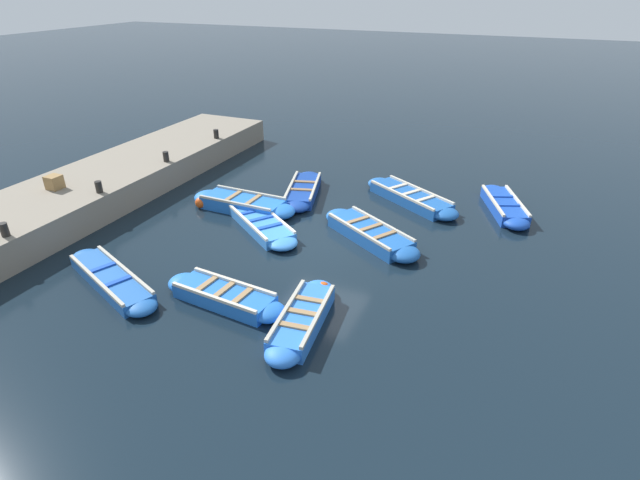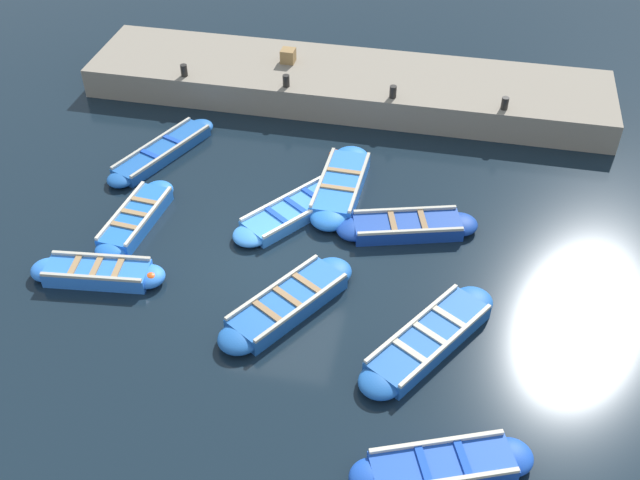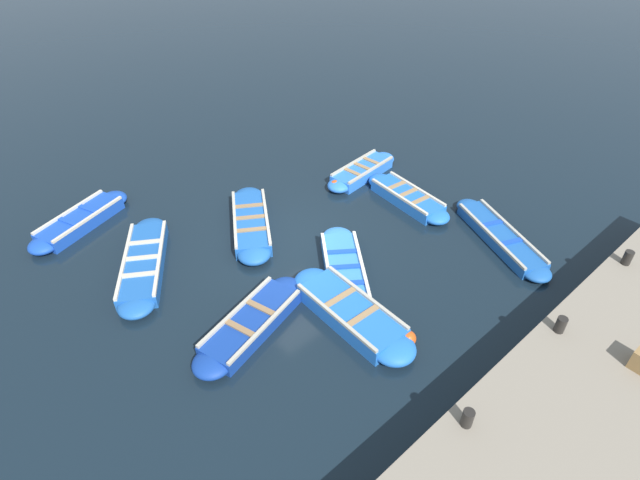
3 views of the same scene
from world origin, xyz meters
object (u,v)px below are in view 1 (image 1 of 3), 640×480
(boat_mid_row, at_px, (243,204))
(wooden_crate, at_px, (54,182))
(boat_outer_right, at_px, (111,280))
(buoy_orange_near, at_px, (201,203))
(boat_inner_gap, at_px, (410,197))
(boat_near_quay, at_px, (261,223))
(bollard_north, at_px, (216,134))
(bollard_south, at_px, (4,230))
(boat_stern_in, at_px, (303,191))
(buoy_yellow_far, at_px, (323,289))
(boat_end_of_row, at_px, (370,233))
(boat_alongside, at_px, (225,296))
(bollard_mid_south, at_px, (99,187))
(boat_outer_left, at_px, (504,206))
(boat_broadside, at_px, (302,319))
(bollard_mid_north, at_px, (166,157))

(boat_mid_row, xyz_separation_m, wooden_crate, (5.03, 2.59, 0.89))
(boat_mid_row, distance_m, boat_outer_right, 5.12)
(buoy_orange_near, bearing_deg, boat_inner_gap, -152.91)
(boat_near_quay, height_order, bollard_north, bollard_north)
(wooden_crate, bearing_deg, bollard_south, 117.74)
(bollard_south, bearing_deg, wooden_crate, -62.26)
(boat_stern_in, bearing_deg, buoy_yellow_far, 119.39)
(boat_end_of_row, relative_size, boat_alongside, 1.11)
(bollard_mid_south, distance_m, buoy_orange_near, 3.03)
(boat_outer_left, xyz_separation_m, bollard_north, (11.23, -0.71, 0.89))
(boat_mid_row, height_order, boat_stern_in, boat_mid_row)
(boat_stern_in, xyz_separation_m, boat_broadside, (-3.05, 6.58, 0.01))
(boat_stern_in, height_order, bollard_south, bollard_south)
(boat_inner_gap, distance_m, boat_broadside, 7.45)
(boat_outer_left, xyz_separation_m, boat_end_of_row, (3.31, 3.56, 0.01))
(bollard_north, height_order, buoy_orange_near, bollard_north)
(boat_alongside, bearing_deg, boat_inner_gap, -108.48)
(boat_mid_row, relative_size, buoy_orange_near, 10.17)
(boat_near_quay, bearing_deg, bollard_north, -45.83)
(boat_alongside, distance_m, bollard_south, 5.97)
(boat_stern_in, relative_size, wooden_crate, 8.56)
(bollard_mid_south, bearing_deg, wooden_crate, 11.45)
(boat_mid_row, relative_size, bollard_north, 10.44)
(bollard_south, bearing_deg, bollard_mid_south, -90.00)
(bollard_mid_north, height_order, bollard_mid_south, same)
(boat_end_of_row, bearing_deg, buoy_yellow_far, 87.99)
(boat_outer_right, bearing_deg, boat_outer_left, -135.01)
(boat_mid_row, height_order, buoy_orange_near, boat_mid_row)
(boat_stern_in, xyz_separation_m, boat_alongside, (-1.05, 6.49, 0.00))
(buoy_orange_near, bearing_deg, boat_stern_in, -138.88)
(boat_mid_row, height_order, boat_inner_gap, boat_mid_row)
(boat_broadside, relative_size, bollard_mid_south, 8.94)
(boat_outer_right, distance_m, buoy_yellow_far, 5.14)
(boat_end_of_row, bearing_deg, wooden_crate, 13.47)
(buoy_orange_near, bearing_deg, buoy_yellow_far, 151.27)
(boat_near_quay, bearing_deg, bollard_mid_north, -20.26)
(buoy_yellow_far, bearing_deg, boat_stern_in, -60.61)
(boat_stern_in, height_order, boat_broadside, boat_broadside)
(boat_end_of_row, height_order, bollard_mid_south, bollard_mid_south)
(bollard_mid_north, height_order, buoy_yellow_far, bollard_mid_north)
(bollard_mid_north, bearing_deg, boat_alongside, 137.03)
(boat_mid_row, relative_size, boat_broadside, 1.17)
(boat_inner_gap, xyz_separation_m, boat_broadside, (0.46, 7.44, 0.01))
(bollard_mid_south, relative_size, buoy_yellow_far, 0.99)
(boat_broadside, relative_size, bollard_south, 8.94)
(boat_end_of_row, bearing_deg, boat_alongside, 64.42)
(boat_stern_in, distance_m, bollard_mid_north, 4.99)
(boat_stern_in, height_order, bollard_north, bollard_north)
(boat_broadside, relative_size, bollard_north, 8.94)
(boat_near_quay, bearing_deg, boat_inner_gap, -134.80)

